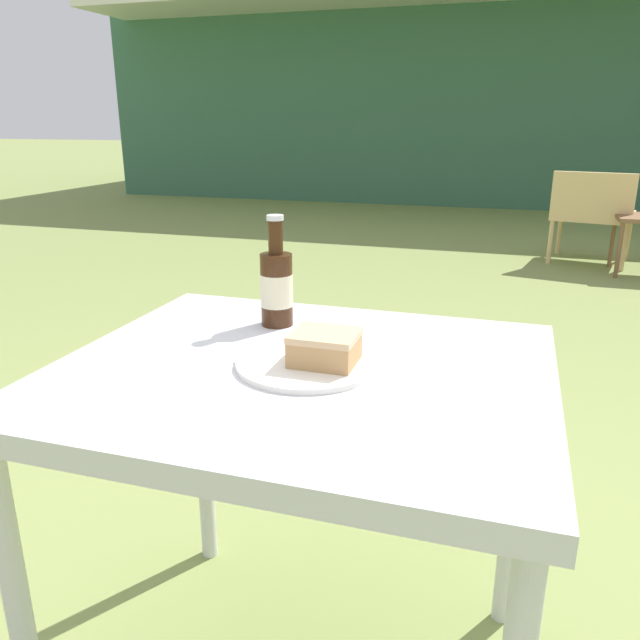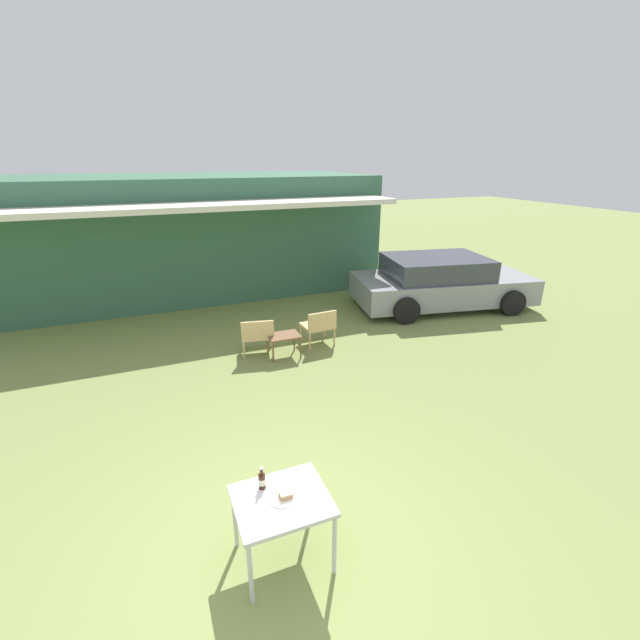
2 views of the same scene
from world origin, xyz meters
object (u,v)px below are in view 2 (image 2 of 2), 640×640
at_px(wicker_chair_cushioned, 257,333).
at_px(wicker_chair_plain, 319,324).
at_px(garden_side_table, 284,337).
at_px(cake_on_plate, 284,496).
at_px(patio_table, 282,505).
at_px(parked_car, 440,282).
at_px(cola_bottle_near, 262,481).

bearing_deg(wicker_chair_cushioned, wicker_chair_plain, -169.58).
bearing_deg(garden_side_table, wicker_chair_plain, 17.86).
bearing_deg(cake_on_plate, patio_table, 179.13).
bearing_deg(cake_on_plate, garden_side_table, 72.53).
height_order(wicker_chair_cushioned, wicker_chair_plain, same).
xyz_separation_m(parked_car, garden_side_table, (-4.48, -1.33, -0.23)).
distance_m(wicker_chair_cushioned, cake_on_plate, 4.52).
xyz_separation_m(wicker_chair_cushioned, cake_on_plate, (-0.88, -4.42, 0.30)).
height_order(patio_table, cola_bottle_near, cola_bottle_near).
relative_size(wicker_chair_cushioned, patio_table, 0.88).
relative_size(parked_car, cake_on_plate, 18.65).
height_order(parked_car, cola_bottle_near, parked_car).
bearing_deg(cola_bottle_near, cake_on_plate, -53.41).
bearing_deg(parked_car, patio_table, -126.03).
relative_size(parked_car, patio_table, 5.48).
bearing_deg(wicker_chair_plain, cake_on_plate, 60.60).
distance_m(parked_car, patio_table, 7.97).
bearing_deg(patio_table, parked_car, 43.27).
distance_m(patio_table, cola_bottle_near, 0.28).
height_order(parked_car, wicker_chair_cushioned, parked_car).
xyz_separation_m(wicker_chair_plain, garden_side_table, (-0.81, -0.26, -0.04)).
distance_m(wicker_chair_cushioned, wicker_chair_plain, 1.24).
bearing_deg(cola_bottle_near, parked_car, 41.65).
bearing_deg(cola_bottle_near, wicker_chair_cushioned, 76.39).
xyz_separation_m(cake_on_plate, cola_bottle_near, (-0.14, 0.19, 0.06)).
xyz_separation_m(wicker_chair_cushioned, cola_bottle_near, (-1.02, -4.23, 0.36)).
distance_m(garden_side_table, cola_bottle_near, 4.22).
relative_size(parked_car, cola_bottle_near, 20.38).
distance_m(wicker_chair_plain, cake_on_plate, 4.89).
xyz_separation_m(wicker_chair_cushioned, garden_side_table, (0.42, -0.28, -0.04)).
height_order(patio_table, cake_on_plate, cake_on_plate).
distance_m(wicker_chair_plain, cola_bottle_near, 4.79).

